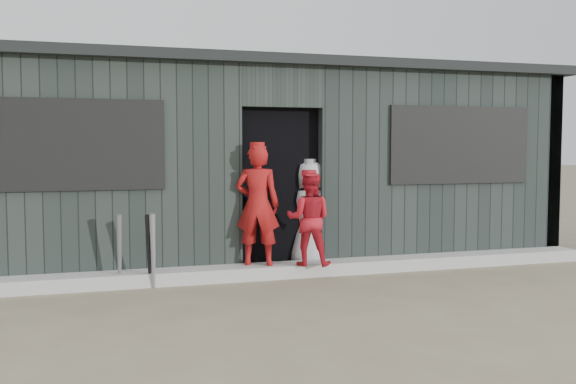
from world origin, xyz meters
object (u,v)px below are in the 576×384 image
object	(u,v)px
player_grey_back	(309,215)
dugout	(253,164)
player_red_right	(309,219)
bat_left	(153,251)
bat_right	(149,251)
bat_mid	(119,251)
player_red_left	(257,205)

from	to	relation	value
player_grey_back	dugout	xyz separation A→B (m)	(-0.39, 1.33, 0.61)
player_red_right	bat_left	bearing A→B (deg)	26.50
bat_right	player_grey_back	distance (m)	2.10
bat_left	bat_right	distance (m)	0.08
bat_left	player_red_right	distance (m)	1.81
bat_mid	bat_right	distance (m)	0.32
bat_left	bat_mid	bearing A→B (deg)	155.09
player_red_left	dugout	size ratio (longest dim) A/B	0.17
bat_left	player_grey_back	bearing A→B (deg)	17.39
bat_mid	bat_right	size ratio (longest dim) A/B	1.00
bat_right	bat_mid	bearing A→B (deg)	164.29
bat_left	bat_mid	world-z (taller)	bat_left
player_red_left	player_red_right	bearing A→B (deg)	-179.47
player_grey_back	player_red_right	bearing A→B (deg)	73.41
bat_mid	player_red_right	xyz separation A→B (m)	(2.13, -0.07, 0.28)
player_red_right	bat_right	bearing A→B (deg)	24.16
bat_right	dugout	distance (m)	2.63
player_grey_back	dugout	size ratio (longest dim) A/B	0.16
player_red_left	bat_right	bearing A→B (deg)	30.90
bat_mid	player_red_right	size ratio (longest dim) A/B	0.75
bat_right	dugout	xyz separation A→B (m)	(1.62, 1.87, 0.88)
bat_right	player_red_left	size ratio (longest dim) A/B	0.58
bat_left	player_grey_back	size ratio (longest dim) A/B	0.61
player_grey_back	dugout	bearing A→B (deg)	-70.84
player_red_right	player_grey_back	size ratio (longest dim) A/B	0.80
bat_left	player_red_left	distance (m)	1.33
bat_left	player_red_left	xyz separation A→B (m)	(1.23, 0.30, 0.44)
bat_right	bat_left	bearing A→B (deg)	-63.56
bat_left	dugout	bearing A→B (deg)	50.89
player_red_right	player_grey_back	xyz separation A→B (m)	(0.19, 0.53, -0.02)
bat_mid	player_red_right	world-z (taller)	player_red_right
bat_right	player_red_right	distance (m)	1.85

